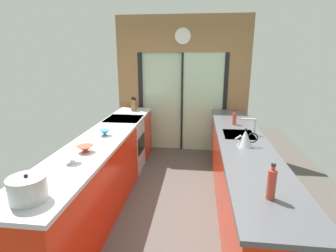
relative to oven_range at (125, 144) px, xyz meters
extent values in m
cube|color=#4C4742|center=(0.91, -0.65, -0.47)|extent=(5.04, 7.60, 0.02)
cube|color=olive|center=(0.91, 1.15, 1.89)|extent=(2.64, 0.08, 0.70)
cube|color=#B2D1AD|center=(0.49, 1.17, 0.54)|extent=(0.80, 0.02, 2.00)
cube|color=#B2D1AD|center=(1.33, 1.13, 0.54)|extent=(0.80, 0.02, 2.00)
cube|color=black|center=(0.05, 1.15, 0.54)|extent=(0.08, 0.10, 2.00)
cube|color=black|center=(1.77, 1.15, 0.54)|extent=(0.08, 0.10, 2.00)
cube|color=black|center=(0.91, 1.15, 0.54)|extent=(0.04, 0.10, 2.00)
cube|color=olive|center=(-0.20, 1.15, 0.54)|extent=(0.42, 0.08, 2.00)
cube|color=olive|center=(2.02, 1.15, 0.54)|extent=(0.42, 0.08, 2.00)
cylinder|color=white|center=(0.91, 1.09, 1.84)|extent=(0.29, 0.03, 0.29)
torus|color=beige|center=(0.91, 1.09, 1.84)|extent=(0.31, 0.02, 0.31)
cube|color=red|center=(0.00, -1.57, -0.02)|extent=(0.58, 2.55, 0.88)
cube|color=red|center=(0.00, 0.63, -0.02)|extent=(0.58, 0.65, 0.88)
cube|color=#BCBCC1|center=(0.00, -0.95, 0.44)|extent=(0.62, 3.80, 0.04)
cube|color=red|center=(1.82, -0.95, -0.02)|extent=(0.58, 3.80, 0.88)
cube|color=#4C4C51|center=(1.82, -0.95, 0.44)|extent=(0.62, 3.80, 0.04)
cube|color=#B7BABC|center=(1.80, -0.70, 0.44)|extent=(0.40, 0.48, 0.05)
cylinder|color=#B7BABC|center=(2.00, -0.70, 0.58)|extent=(0.02, 0.02, 0.22)
cylinder|color=#B7BABC|center=(1.91, -0.70, 0.68)|extent=(0.18, 0.02, 0.02)
cube|color=#B7BABC|center=(0.00, 0.00, -0.02)|extent=(0.58, 0.60, 0.88)
cube|color=black|center=(0.29, 0.00, 0.02)|extent=(0.01, 0.48, 0.28)
cube|color=black|center=(0.00, 0.00, 0.45)|extent=(0.58, 0.60, 0.03)
cylinder|color=#B7BABC|center=(0.30, -0.18, 0.34)|extent=(0.02, 0.04, 0.04)
cylinder|color=#B7BABC|center=(0.30, 0.00, 0.34)|extent=(0.02, 0.04, 0.04)
cylinder|color=#B7BABC|center=(0.30, 0.18, 0.34)|extent=(0.02, 0.04, 0.04)
cylinder|color=silver|center=(0.02, -1.89, 0.47)|extent=(0.07, 0.07, 0.01)
cone|color=silver|center=(0.02, -1.89, 0.50)|extent=(0.15, 0.15, 0.06)
cylinder|color=#BC4C38|center=(0.02, -1.59, 0.47)|extent=(0.08, 0.08, 0.01)
cone|color=#BC4C38|center=(0.02, -1.59, 0.51)|extent=(0.19, 0.19, 0.07)
cylinder|color=teal|center=(0.02, -0.97, 0.47)|extent=(0.07, 0.07, 0.01)
cone|color=teal|center=(0.02, -0.97, 0.51)|extent=(0.15, 0.15, 0.07)
cube|color=brown|center=(0.02, 0.66, 0.56)|extent=(0.08, 0.14, 0.20)
cylinder|color=black|center=(-0.02, 0.66, 0.69)|extent=(0.02, 0.02, 0.07)
cylinder|color=black|center=(0.00, 0.66, 0.69)|extent=(0.02, 0.02, 0.08)
cylinder|color=black|center=(0.02, 0.66, 0.68)|extent=(0.02, 0.02, 0.07)
cylinder|color=black|center=(0.04, 0.66, 0.69)|extent=(0.02, 0.02, 0.08)
cylinder|color=black|center=(0.05, 0.66, 0.68)|extent=(0.02, 0.02, 0.05)
cylinder|color=#B7BABC|center=(0.02, -2.58, 0.55)|extent=(0.27, 0.27, 0.17)
cylinder|color=#B7BABC|center=(0.02, -2.58, 0.64)|extent=(0.28, 0.28, 0.01)
sphere|color=black|center=(0.02, -2.58, 0.66)|extent=(0.03, 0.03, 0.03)
cone|color=#B7BABC|center=(1.80, -1.18, 0.56)|extent=(0.18, 0.18, 0.19)
sphere|color=black|center=(1.80, -1.18, 0.67)|extent=(0.03, 0.03, 0.03)
cylinder|color=#B7BABC|center=(1.72, -1.18, 0.57)|extent=(0.08, 0.02, 0.07)
torus|color=black|center=(1.88, -1.18, 0.57)|extent=(0.12, 0.01, 0.12)
cylinder|color=#B23D2D|center=(1.80, -2.35, 0.58)|extent=(0.07, 0.07, 0.23)
cylinder|color=#B23D2D|center=(1.80, -2.35, 0.71)|extent=(0.03, 0.03, 0.04)
cylinder|color=black|center=(1.80, -2.35, 0.74)|extent=(0.04, 0.04, 0.01)
cylinder|color=#B23D2D|center=(1.80, -0.18, 0.55)|extent=(0.06, 0.06, 0.18)
cylinder|color=#B23D2D|center=(1.80, -0.18, 0.67)|extent=(0.03, 0.03, 0.04)
cylinder|color=black|center=(1.80, -0.18, 0.69)|extent=(0.03, 0.03, 0.01)
camera|label=1|loc=(1.24, -4.18, 1.51)|focal=28.07mm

